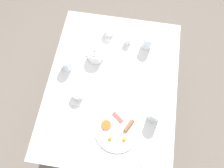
% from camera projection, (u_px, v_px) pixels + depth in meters
% --- Properties ---
extents(ground_plane, '(8.00, 8.00, 0.00)m').
position_uv_depth(ground_plane, '(112.00, 112.00, 2.17)').
color(ground_plane, '#70665B').
extents(table, '(0.89, 1.15, 0.73)m').
position_uv_depth(table, '(112.00, 89.00, 1.56)').
color(table, white).
rests_on(table, ground_plane).
extents(breakfast_plate, '(0.29, 0.29, 0.04)m').
position_uv_depth(breakfast_plate, '(117.00, 130.00, 1.38)').
color(breakfast_plate, white).
rests_on(breakfast_plate, table).
extents(teapot_near, '(0.18, 0.12, 0.11)m').
position_uv_depth(teapot_near, '(95.00, 54.00, 1.54)').
color(teapot_near, white).
rests_on(teapot_near, table).
extents(teacup_with_saucer_left, '(0.16, 0.16, 0.07)m').
position_uv_depth(teacup_with_saucer_left, '(78.00, 94.00, 1.44)').
color(teacup_with_saucer_left, white).
rests_on(teacup_with_saucer_left, table).
extents(teacup_with_saucer_right, '(0.16, 0.16, 0.07)m').
position_uv_depth(teacup_with_saucer_right, '(109.00, 31.00, 1.63)').
color(teacup_with_saucer_right, white).
rests_on(teacup_with_saucer_right, table).
extents(water_glass_tall, '(0.08, 0.08, 0.12)m').
position_uv_depth(water_glass_tall, '(155.00, 115.00, 1.36)').
color(water_glass_tall, white).
rests_on(water_glass_tall, table).
extents(water_glass_short, '(0.08, 0.08, 0.10)m').
position_uv_depth(water_glass_short, '(67.00, 63.00, 1.50)').
color(water_glass_short, white).
rests_on(water_glass_short, table).
extents(wine_glass_spare, '(0.08, 0.08, 0.12)m').
position_uv_depth(wine_glass_spare, '(148.00, 41.00, 1.56)').
color(wine_glass_spare, white).
rests_on(wine_glass_spare, table).
extents(creamer_jug, '(0.08, 0.05, 0.07)m').
position_uv_depth(creamer_jug, '(128.00, 40.00, 1.59)').
color(creamer_jug, white).
rests_on(creamer_jug, table).
extents(napkin_folded, '(0.16, 0.16, 0.01)m').
position_uv_depth(napkin_folded, '(151.00, 161.00, 1.31)').
color(napkin_folded, white).
rests_on(napkin_folded, table).
extents(fork_by_plate, '(0.15, 0.10, 0.00)m').
position_uv_depth(fork_by_plate, '(131.00, 84.00, 1.50)').
color(fork_by_plate, silver).
rests_on(fork_by_plate, table).
extents(knife_by_plate, '(0.21, 0.08, 0.00)m').
position_uv_depth(knife_by_plate, '(56.00, 131.00, 1.38)').
color(knife_by_plate, silver).
rests_on(knife_by_plate, table).
extents(spoon_for_tea, '(0.07, 0.15, 0.00)m').
position_uv_depth(spoon_for_tea, '(164.00, 64.00, 1.55)').
color(spoon_for_tea, silver).
rests_on(spoon_for_tea, table).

